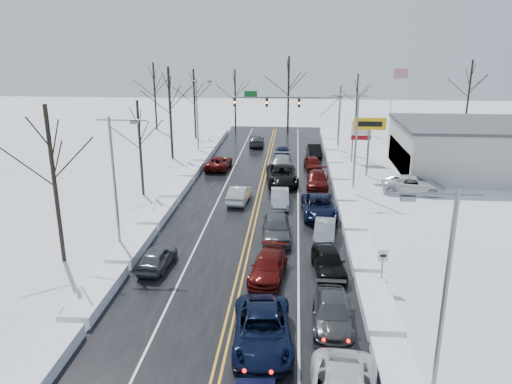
# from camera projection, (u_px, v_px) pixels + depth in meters

# --- Properties ---
(ground) EXTENTS (160.00, 160.00, 0.00)m
(ground) POSITION_uv_depth(u_px,v_px,m) (251.00, 231.00, 36.85)
(ground) COLOR silver
(ground) RESTS_ON ground
(road_surface) EXTENTS (14.00, 84.00, 0.01)m
(road_surface) POSITION_uv_depth(u_px,v_px,m) (253.00, 221.00, 38.75)
(road_surface) COLOR black
(road_surface) RESTS_ON ground
(snow_bank_left) EXTENTS (1.70, 72.00, 0.66)m
(snow_bank_left) POSITION_uv_depth(u_px,v_px,m) (157.00, 219.00, 39.33)
(snow_bank_left) COLOR white
(snow_bank_left) RESTS_ON ground
(snow_bank_right) EXTENTS (1.70, 72.00, 0.66)m
(snow_bank_right) POSITION_uv_depth(u_px,v_px,m) (352.00, 224.00, 38.18)
(snow_bank_right) COLOR white
(snow_bank_right) RESTS_ON ground
(traffic_signal_mast) EXTENTS (13.28, 0.39, 8.00)m
(traffic_signal_mast) POSITION_uv_depth(u_px,v_px,m) (299.00, 106.00, 61.55)
(traffic_signal_mast) COLOR slate
(traffic_signal_mast) RESTS_ON ground
(tires_plus_sign) EXTENTS (3.20, 0.34, 6.00)m
(tires_plus_sign) POSITION_uv_depth(u_px,v_px,m) (370.00, 128.00, 49.76)
(tires_plus_sign) COLOR slate
(tires_plus_sign) RESTS_ON ground
(used_vehicles_sign) EXTENTS (2.20, 0.22, 4.65)m
(used_vehicles_sign) POSITION_uv_depth(u_px,v_px,m) (361.00, 133.00, 55.98)
(used_vehicles_sign) COLOR slate
(used_vehicles_sign) RESTS_ON ground
(speed_limit_sign) EXTENTS (0.55, 0.09, 2.35)m
(speed_limit_sign) POSITION_uv_depth(u_px,v_px,m) (383.00, 262.00, 28.14)
(speed_limit_sign) COLOR slate
(speed_limit_sign) RESTS_ON ground
(flagpole) EXTENTS (1.87, 1.20, 10.00)m
(flagpole) POSITION_uv_depth(u_px,v_px,m) (392.00, 101.00, 62.44)
(flagpole) COLOR silver
(flagpole) RESTS_ON ground
(dealership_building) EXTENTS (20.40, 12.40, 5.30)m
(dealership_building) POSITION_uv_depth(u_px,v_px,m) (498.00, 149.00, 51.36)
(dealership_building) COLOR #B3B3AE
(dealership_building) RESTS_ON ground
(streetlight_se) EXTENTS (3.20, 0.25, 9.00)m
(streetlight_se) POSITION_uv_depth(u_px,v_px,m) (440.00, 289.00, 17.52)
(streetlight_se) COLOR slate
(streetlight_se) RESTS_ON ground
(streetlight_ne) EXTENTS (3.20, 0.25, 9.00)m
(streetlight_ne) POSITION_uv_depth(u_px,v_px,m) (354.00, 136.00, 44.14)
(streetlight_ne) COLOR slate
(streetlight_ne) RESTS_ON ground
(streetlight_sw) EXTENTS (3.20, 0.25, 9.00)m
(streetlight_sw) POSITION_uv_depth(u_px,v_px,m) (117.00, 174.00, 32.08)
(streetlight_sw) COLOR slate
(streetlight_sw) RESTS_ON ground
(streetlight_nw) EXTENTS (3.20, 0.25, 9.00)m
(streetlight_nw) POSITION_uv_depth(u_px,v_px,m) (199.00, 111.00, 58.69)
(streetlight_nw) COLOR slate
(streetlight_nw) RESTS_ON ground
(tree_left_b) EXTENTS (4.00, 4.00, 10.00)m
(tree_left_b) POSITION_uv_depth(u_px,v_px,m) (51.00, 155.00, 29.91)
(tree_left_b) COLOR #2D231C
(tree_left_b) RESTS_ON ground
(tree_left_c) EXTENTS (3.40, 3.40, 8.50)m
(tree_left_c) POSITION_uv_depth(u_px,v_px,m) (139.00, 130.00, 43.46)
(tree_left_c) COLOR #2D231C
(tree_left_c) RESTS_ON ground
(tree_left_d) EXTENTS (4.20, 4.20, 10.50)m
(tree_left_d) POSITION_uv_depth(u_px,v_px,m) (169.00, 95.00, 56.40)
(tree_left_d) COLOR #2D231C
(tree_left_d) RESTS_ON ground
(tree_left_e) EXTENTS (3.80, 3.80, 9.50)m
(tree_left_e) POSITION_uv_depth(u_px,v_px,m) (194.00, 90.00, 67.99)
(tree_left_e) COLOR #2D231C
(tree_left_e) RESTS_ON ground
(tree_far_a) EXTENTS (4.00, 4.00, 10.00)m
(tree_far_a) POSITION_uv_depth(u_px,v_px,m) (154.00, 83.00, 74.13)
(tree_far_a) COLOR #2D231C
(tree_far_a) RESTS_ON ground
(tree_far_b) EXTENTS (3.60, 3.60, 9.00)m
(tree_far_b) POSITION_uv_depth(u_px,v_px,m) (235.00, 88.00, 74.39)
(tree_far_b) COLOR #2D231C
(tree_far_b) RESTS_ON ground
(tree_far_c) EXTENTS (4.40, 4.40, 11.00)m
(tree_far_c) POSITION_uv_depth(u_px,v_px,m) (289.00, 80.00, 71.46)
(tree_far_c) COLOR #2D231C
(tree_far_c) RESTS_ON ground
(tree_far_d) EXTENTS (3.40, 3.40, 8.50)m
(tree_far_d) POSITION_uv_depth(u_px,v_px,m) (357.00, 92.00, 72.66)
(tree_far_d) COLOR #2D231C
(tree_far_d) RESTS_ON ground
(tree_far_e) EXTENTS (4.20, 4.20, 10.50)m
(tree_far_e) POSITION_uv_depth(u_px,v_px,m) (470.00, 82.00, 71.51)
(tree_far_e) COLOR #2D231C
(tree_far_e) RESTS_ON ground
(queued_car_2) EXTENTS (3.14, 6.03, 1.62)m
(queued_car_2) POSITION_uv_depth(u_px,v_px,m) (262.00, 345.00, 23.32)
(queued_car_2) COLOR black
(queued_car_2) RESTS_ON ground
(queued_car_3) EXTENTS (2.42, 4.87, 1.36)m
(queued_car_3) POSITION_uv_depth(u_px,v_px,m) (268.00, 277.00, 29.89)
(queued_car_3) COLOR #4F0C0A
(queued_car_3) RESTS_ON ground
(queued_car_4) EXTENTS (2.30, 5.08, 1.69)m
(queued_car_4) POSITION_uv_depth(u_px,v_px,m) (276.00, 238.00, 35.51)
(queued_car_4) COLOR #45484B
(queued_car_4) RESTS_ON ground
(queued_car_5) EXTENTS (1.67, 4.30, 1.40)m
(queued_car_5) POSITION_uv_depth(u_px,v_px,m) (280.00, 205.00, 42.39)
(queued_car_5) COLOR #AAACB2
(queued_car_5) RESTS_ON ground
(queued_car_6) EXTENTS (3.46, 6.42, 1.71)m
(queued_car_6) POSITION_uv_depth(u_px,v_px,m) (282.00, 183.00, 48.70)
(queued_car_6) COLOR black
(queued_car_6) RESTS_ON ground
(queued_car_7) EXTENTS (2.46, 5.88, 1.70)m
(queued_car_7) POSITION_uv_depth(u_px,v_px,m) (282.00, 173.00, 52.47)
(queued_car_7) COLOR #96989D
(queued_car_7) RESTS_ON ground
(queued_car_8) EXTENTS (1.81, 4.43, 1.50)m
(queued_car_8) POSITION_uv_depth(u_px,v_px,m) (282.00, 160.00, 57.90)
(queued_car_8) COLOR black
(queued_car_8) RESTS_ON ground
(queued_car_11) EXTENTS (2.06, 4.85, 1.40)m
(queued_car_11) POSITION_uv_depth(u_px,v_px,m) (332.00, 325.00, 24.89)
(queued_car_11) COLOR #3D4042
(queued_car_11) RESTS_ON ground
(queued_car_12) EXTENTS (2.24, 4.61, 1.52)m
(queued_car_12) POSITION_uv_depth(u_px,v_px,m) (328.00, 272.00, 30.43)
(queued_car_12) COLOR black
(queued_car_12) RESTS_ON ground
(queued_car_13) EXTENTS (1.80, 4.20, 1.34)m
(queued_car_13) POSITION_uv_depth(u_px,v_px,m) (324.00, 239.00, 35.35)
(queued_car_13) COLOR gray
(queued_car_13) RESTS_ON ground
(queued_car_14) EXTENTS (2.89, 5.79, 1.57)m
(queued_car_14) POSITION_uv_depth(u_px,v_px,m) (319.00, 216.00, 39.98)
(queued_car_14) COLOR black
(queued_car_14) RESTS_ON ground
(queued_car_15) EXTENTS (2.27, 5.15, 1.47)m
(queued_car_15) POSITION_uv_depth(u_px,v_px,m) (317.00, 187.00, 47.54)
(queued_car_15) COLOR #470A09
(queued_car_15) RESTS_ON ground
(queued_car_16) EXTENTS (2.13, 4.26, 1.39)m
(queued_car_16) POSITION_uv_depth(u_px,v_px,m) (312.00, 170.00, 53.62)
(queued_car_16) COLOR #470B09
(queued_car_16) RESTS_ON ground
(queued_car_17) EXTENTS (1.91, 4.58, 1.47)m
(queued_car_17) POSITION_uv_depth(u_px,v_px,m) (314.00, 157.00, 59.34)
(queued_car_17) COLOR black
(queued_car_17) RESTS_ON ground
(oncoming_car_0) EXTENTS (1.88, 4.41, 1.41)m
(oncoming_car_0) POSITION_uv_depth(u_px,v_px,m) (239.00, 202.00, 43.28)
(oncoming_car_0) COLOR silver
(oncoming_car_0) RESTS_ON ground
(oncoming_car_1) EXTENTS (2.61, 5.12, 1.39)m
(oncoming_car_1) POSITION_uv_depth(u_px,v_px,m) (219.00, 169.00, 54.05)
(oncoming_car_1) COLOR #500A0A
(oncoming_car_1) RESTS_ON ground
(oncoming_car_2) EXTENTS (2.16, 4.81, 1.37)m
(oncoming_car_2) POSITION_uv_depth(u_px,v_px,m) (257.00, 145.00, 65.36)
(oncoming_car_2) COLOR #404245
(oncoming_car_2) RESTS_ON ground
(oncoming_car_3) EXTENTS (1.95, 4.09, 1.35)m
(oncoming_car_3) POSITION_uv_depth(u_px,v_px,m) (158.00, 267.00, 31.12)
(oncoming_car_3) COLOR #46494C
(oncoming_car_3) RESTS_ON ground
(parked_car_0) EXTENTS (5.89, 3.31, 1.55)m
(parked_car_0) POSITION_uv_depth(u_px,v_px,m) (412.00, 193.00, 45.83)
(parked_car_0) COLOR silver
(parked_car_0) RESTS_ON ground
(parked_car_1) EXTENTS (2.30, 4.96, 1.40)m
(parked_car_1) POSITION_uv_depth(u_px,v_px,m) (429.00, 175.00, 51.55)
(parked_car_1) COLOR #414347
(parked_car_1) RESTS_ON ground
(parked_car_2) EXTENTS (1.82, 4.03, 1.34)m
(parked_car_2) POSITION_uv_depth(u_px,v_px,m) (401.00, 165.00, 55.74)
(parked_car_2) COLOR black
(parked_car_2) RESTS_ON ground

